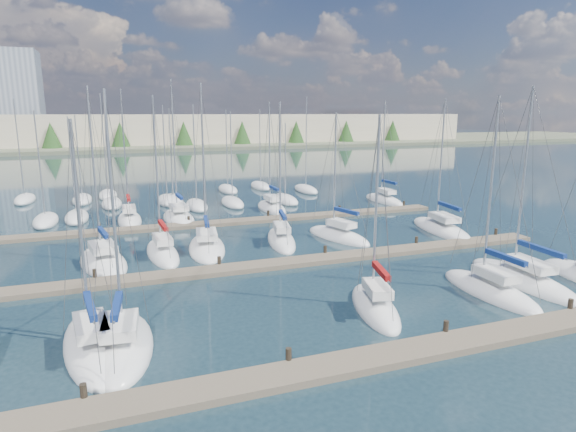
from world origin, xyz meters
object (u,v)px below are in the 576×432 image
object	(u,v)px
sailboat_b	(92,347)
sailboat_n	(130,219)
sailboat_k	(281,240)
sailboat_o	(179,218)
sailboat_f	(522,280)
sailboat_h	(103,262)
sailboat_m	(441,229)
sailboat_p	(272,208)
sailboat_r	(384,200)
sailboat_j	(207,247)
sailboat_e	(490,290)
sailboat_i	(163,253)
sailboat_l	(338,236)
sailboat_c	(122,347)
sailboat_d	(375,307)

from	to	relation	value
sailboat_b	sailboat_n	world-z (taller)	sailboat_n
sailboat_k	sailboat_o	distance (m)	13.53
sailboat_f	sailboat_h	xyz separation A→B (m)	(-25.05, 13.14, -0.00)
sailboat_m	sailboat_h	xyz separation A→B (m)	(-28.80, 0.04, 0.00)
sailboat_o	sailboat_p	bearing A→B (deg)	6.35
sailboat_r	sailboat_o	xyz separation A→B (m)	(-24.70, -1.65, -0.00)
sailboat_p	sailboat_j	size ratio (longest dim) A/B	0.92
sailboat_m	sailboat_e	bearing A→B (deg)	-109.22
sailboat_k	sailboat_f	bearing A→B (deg)	-40.34
sailboat_r	sailboat_j	xyz separation A→B (m)	(-24.05, -13.50, -0.01)
sailboat_i	sailboat_e	world-z (taller)	sailboat_i
sailboat_m	sailboat_l	xyz separation A→B (m)	(-9.90, 0.86, 0.01)
sailboat_l	sailboat_c	xyz separation A→B (m)	(-17.92, -14.70, 0.00)
sailboat_p	sailboat_i	bearing A→B (deg)	-133.20
sailboat_f	sailboat_j	distance (m)	22.51
sailboat_k	sailboat_d	world-z (taller)	sailboat_k
sailboat_n	sailboat_k	bearing A→B (deg)	-46.97
sailboat_l	sailboat_h	size ratio (longest dim) A/B	0.87
sailboat_n	sailboat_m	bearing A→B (deg)	-27.46
sailboat_f	sailboat_j	world-z (taller)	sailboat_j
sailboat_m	sailboat_l	distance (m)	9.94
sailboat_m	sailboat_i	bearing A→B (deg)	-174.13
sailboat_k	sailboat_p	bearing A→B (deg)	87.29
sailboat_r	sailboat_j	world-z (taller)	sailboat_j
sailboat_f	sailboat_n	size ratio (longest dim) A/B	0.95
sailboat_j	sailboat_d	world-z (taller)	sailboat_j
sailboat_r	sailboat_d	distance (m)	33.39
sailboat_r	sailboat_o	world-z (taller)	sailboat_o
sailboat_j	sailboat_r	bearing A→B (deg)	37.23
sailboat_m	sailboat_d	distance (m)	20.15
sailboat_f	sailboat_b	xyz separation A→B (m)	(-25.35, -0.27, -0.00)
sailboat_l	sailboat_k	bearing A→B (deg)	158.49
sailboat_c	sailboat_e	world-z (taller)	sailboat_c
sailboat_r	sailboat_h	xyz separation A→B (m)	(-31.67, -14.60, -0.01)
sailboat_m	sailboat_o	xyz separation A→B (m)	(-21.83, 12.99, 0.02)
sailboat_o	sailboat_d	bearing A→B (deg)	-78.10
sailboat_k	sailboat_b	bearing A→B (deg)	-121.93
sailboat_m	sailboat_i	world-z (taller)	sailboat_m
sailboat_k	sailboat_e	xyz separation A→B (m)	(7.85, -15.26, -0.01)
sailboat_p	sailboat_r	bearing A→B (deg)	0.07
sailboat_p	sailboat_m	bearing A→B (deg)	-51.83
sailboat_m	sailboat_h	world-z (taller)	sailboat_h
sailboat_k	sailboat_f	distance (m)	18.27
sailboat_c	sailboat_o	xyz separation A→B (m)	(5.99, 26.82, 0.01)
sailboat_r	sailboat_i	distance (m)	30.76
sailboat_r	sailboat_f	bearing A→B (deg)	-104.42
sailboat_r	sailboat_c	distance (m)	41.86
sailboat_k	sailboat_c	bearing A→B (deg)	-118.35
sailboat_r	sailboat_p	bearing A→B (deg)	178.77
sailboat_m	sailboat_n	xyz separation A→B (m)	(-26.51, 13.79, 0.03)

